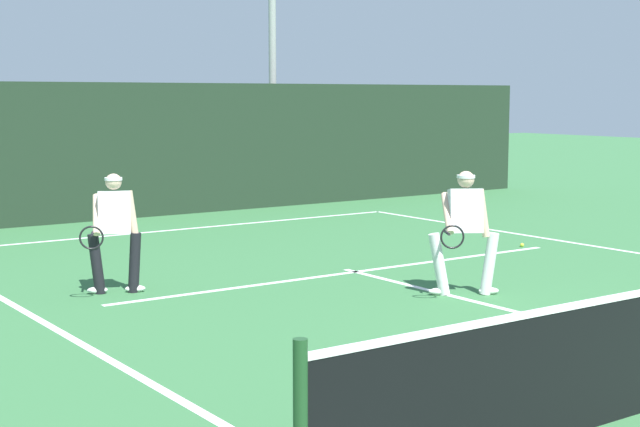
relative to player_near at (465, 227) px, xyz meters
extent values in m
cube|color=white|center=(-0.17, 7.42, -0.86)|extent=(9.40, 0.10, 0.01)
cube|color=white|center=(-0.17, 2.04, -0.86)|extent=(7.67, 0.10, 0.01)
cube|color=white|center=(-0.17, -0.93, -0.86)|extent=(0.10, 6.40, 0.01)
cylinder|color=silver|center=(0.28, -0.16, -0.47)|extent=(0.28, 0.25, 0.80)
cylinder|color=silver|center=(-0.26, 0.18, -0.47)|extent=(0.32, 0.27, 0.81)
ellipsoid|color=white|center=(0.28, -0.16, -0.82)|extent=(0.28, 0.23, 0.09)
ellipsoid|color=white|center=(-0.26, 0.18, -0.82)|extent=(0.28, 0.23, 0.09)
cube|color=silver|center=(0.01, 0.01, 0.20)|extent=(0.51, 0.47, 0.58)
cylinder|color=beige|center=(0.20, -0.11, 0.18)|extent=(0.21, 0.18, 0.61)
cylinder|color=beige|center=(-0.18, 0.13, 0.18)|extent=(0.34, 0.47, 0.50)
sphere|color=beige|center=(0.01, 0.01, 0.61)|extent=(0.21, 0.21, 0.21)
cylinder|color=white|center=(0.01, 0.01, 0.64)|extent=(0.32, 0.32, 0.04)
cylinder|color=black|center=(-0.36, -0.06, -0.03)|extent=(0.16, 0.24, 0.03)
torus|color=black|center=(-0.54, -0.35, -0.03)|extent=(0.26, 0.18, 0.29)
cylinder|color=black|center=(-3.34, 2.56, -0.48)|extent=(0.23, 0.20, 0.78)
cylinder|color=black|center=(-3.78, 2.75, -0.48)|extent=(0.25, 0.21, 0.78)
ellipsoid|color=white|center=(-3.34, 2.56, -0.82)|extent=(0.28, 0.20, 0.09)
ellipsoid|color=white|center=(-3.78, 2.75, -0.82)|extent=(0.28, 0.20, 0.09)
cube|color=silver|center=(-3.56, 2.66, 0.18)|extent=(0.47, 0.39, 0.56)
cylinder|color=beige|center=(-3.36, 2.57, 0.15)|extent=(0.18, 0.15, 0.60)
cylinder|color=beige|center=(-3.77, 2.75, 0.15)|extent=(0.27, 0.46, 0.51)
sphere|color=beige|center=(-3.56, 2.66, 0.57)|extent=(0.21, 0.21, 0.21)
cylinder|color=white|center=(-3.56, 2.66, 0.60)|extent=(0.29, 0.29, 0.04)
cylinder|color=black|center=(-3.91, 2.54, -0.06)|extent=(0.13, 0.25, 0.03)
torus|color=black|center=(-4.05, 2.23, -0.06)|extent=(0.28, 0.14, 0.29)
sphere|color=#D1E033|center=(3.49, 2.25, -0.83)|extent=(0.07, 0.07, 0.07)
sphere|color=#D1E033|center=(0.82, -1.72, -0.83)|extent=(0.07, 0.07, 0.07)
cube|color=#1E3020|center=(-0.17, 9.53, 0.52)|extent=(21.72, 0.12, 2.78)
cylinder|color=#9EA39E|center=(4.18, 11.10, 2.46)|extent=(0.18, 0.18, 6.64)
camera|label=1|loc=(-8.34, -8.66, 1.66)|focal=53.47mm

